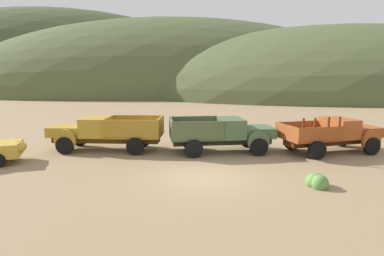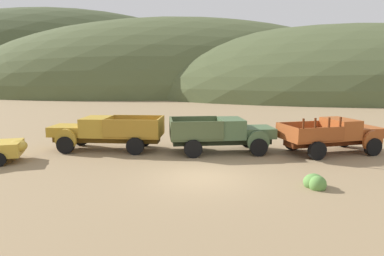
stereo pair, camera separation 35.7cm
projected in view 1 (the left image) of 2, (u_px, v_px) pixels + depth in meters
name	position (u px, v px, depth m)	size (l,w,h in m)	color
ground_plane	(204.00, 177.00, 14.18)	(300.00, 300.00, 0.00)	#937A56
hill_far_left	(61.00, 89.00, 89.77)	(98.69, 52.67, 41.71)	#424C2D
hill_center	(190.00, 90.00, 84.86)	(107.46, 62.37, 34.82)	#4C5633
hill_distant	(348.00, 91.00, 81.42)	(109.04, 77.12, 30.12)	#4C5633
truck_mustard	(99.00, 133.00, 19.02)	(6.66, 3.93, 1.91)	#593D12
truck_weathered_green	(228.00, 134.00, 18.62)	(5.98, 3.12, 1.91)	#232B1B
truck_oxide_orange	(337.00, 134.00, 18.62)	(5.69, 2.64, 2.16)	#51220D
bush_near_barrel	(216.00, 139.00, 21.64)	(0.76, 0.69, 0.73)	olive
bush_between_trucks	(317.00, 182.00, 12.96)	(0.81, 0.96, 0.68)	#5B8E42
bush_front_left	(2.00, 150.00, 18.38)	(0.65, 0.58, 0.66)	olive
bush_lone_scrub	(194.00, 131.00, 24.42)	(1.08, 0.96, 0.82)	#5B8E42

